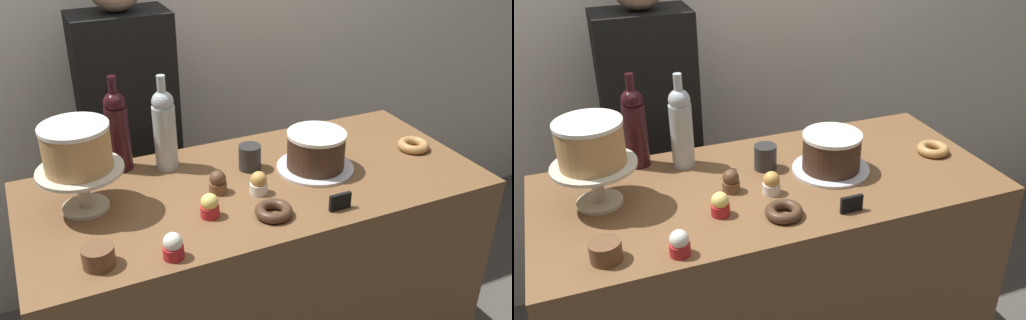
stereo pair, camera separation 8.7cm
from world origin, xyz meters
TOP-DOWN VIEW (x-y plane):
  - back_wall at (0.00, 0.91)m, footprint 6.00×0.05m
  - display_counter at (0.00, 0.00)m, footprint 1.48×0.67m
  - cake_stand_pedestal at (-0.53, 0.07)m, footprint 0.25×0.25m
  - white_layer_cake at (-0.53, 0.07)m, footprint 0.20×0.20m
  - silver_serving_platter at (0.22, -0.00)m, footprint 0.26×0.26m
  - chocolate_round_cake at (0.22, -0.00)m, footprint 0.20×0.20m
  - wine_bottle_clear at (-0.23, 0.22)m, footprint 0.08×0.08m
  - wine_bottle_dark_red at (-0.37, 0.27)m, footprint 0.08×0.08m
  - cupcake_caramel at (-0.02, -0.07)m, footprint 0.06×0.06m
  - cupcake_chocolate at (-0.13, -0.01)m, footprint 0.06×0.06m
  - cupcake_lemon at (-0.21, -0.13)m, footprint 0.06×0.06m
  - cupcake_vanilla at (-0.36, -0.27)m, footprint 0.06×0.06m
  - donut_maple at (0.61, -0.02)m, footprint 0.11×0.11m
  - donut_chocolate at (-0.04, -0.20)m, footprint 0.11×0.11m
  - cookie_stack at (-0.54, -0.22)m, footprint 0.08×0.08m
  - price_sign_chalkboard at (0.16, -0.25)m, footprint 0.07×0.01m
  - coffee_cup_ceramic at (0.02, 0.09)m, footprint 0.08×0.08m
  - barista_figure at (-0.27, 0.61)m, footprint 0.36×0.22m

SIDE VIEW (x-z plane):
  - display_counter at x=0.00m, z-range 0.00..0.95m
  - barista_figure at x=-0.27m, z-range 0.04..1.64m
  - silver_serving_platter at x=0.22m, z-range 0.95..0.96m
  - donut_maple at x=0.61m, z-range 0.95..0.99m
  - donut_chocolate at x=-0.04m, z-range 0.95..0.99m
  - price_sign_chalkboard at x=0.16m, z-range 0.95..1.01m
  - cookie_stack at x=-0.54m, z-range 0.95..1.01m
  - cupcake_caramel at x=-0.02m, z-range 0.95..1.03m
  - cupcake_chocolate at x=-0.13m, z-range 0.95..1.03m
  - cupcake_lemon at x=-0.21m, z-range 0.95..1.03m
  - cupcake_vanilla at x=-0.36m, z-range 0.95..1.03m
  - coffee_cup_ceramic at x=0.02m, z-range 0.95..1.04m
  - chocolate_round_cake at x=0.22m, z-range 0.96..1.09m
  - cake_stand_pedestal at x=-0.53m, z-range 0.98..1.11m
  - wine_bottle_clear at x=-0.23m, z-range 0.93..1.26m
  - wine_bottle_dark_red at x=-0.37m, z-range 0.93..1.26m
  - white_layer_cake at x=-0.53m, z-range 1.09..1.22m
  - back_wall at x=0.00m, z-range 0.00..2.60m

